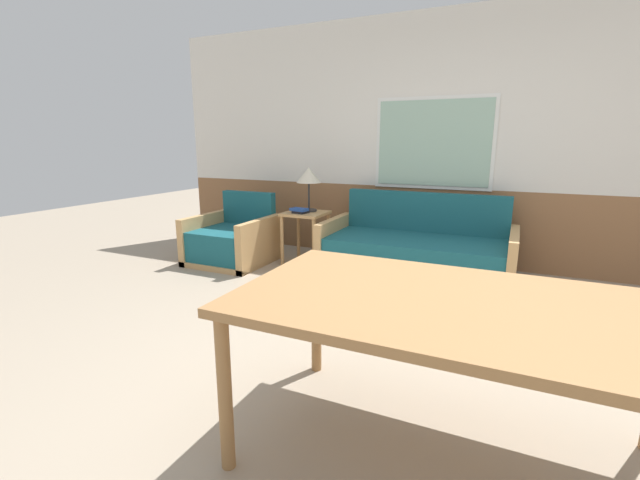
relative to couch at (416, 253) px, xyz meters
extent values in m
plane|color=gray|center=(0.30, -1.99, -0.24)|extent=(16.00, 16.00, 0.00)
cube|color=#8E603D|center=(0.30, 0.64, 0.18)|extent=(7.20, 0.06, 0.85)
cube|color=silver|center=(0.30, 0.64, 1.53)|extent=(7.20, 0.06, 1.85)
cube|color=white|center=(0.00, 0.60, 1.09)|extent=(1.28, 0.01, 0.99)
cube|color=#99BCA8|center=(0.00, 0.59, 1.09)|extent=(1.20, 0.02, 0.91)
cube|color=tan|center=(0.00, -0.03, -0.21)|extent=(1.88, 0.89, 0.06)
cube|color=#195660|center=(0.00, -0.05, -0.02)|extent=(1.72, 0.81, 0.34)
cube|color=#195660|center=(0.00, 0.37, 0.37)|extent=(1.72, 0.10, 0.42)
cube|color=tan|center=(-0.90, -0.03, 0.02)|extent=(0.08, 0.89, 0.54)
cube|color=tan|center=(0.90, -0.03, 0.02)|extent=(0.08, 0.89, 0.54)
cube|color=tan|center=(-2.02, -0.37, -0.21)|extent=(0.84, 0.83, 0.06)
cube|color=#195660|center=(-2.02, -0.39, -0.02)|extent=(0.68, 0.75, 0.33)
cube|color=#195660|center=(-2.02, -0.01, 0.34)|extent=(0.68, 0.10, 0.38)
cube|color=tan|center=(-2.40, -0.37, 0.02)|extent=(0.08, 0.83, 0.53)
cube|color=tan|center=(-1.64, -0.37, 0.02)|extent=(0.08, 0.83, 0.53)
cube|color=tan|center=(-1.25, -0.03, 0.32)|extent=(0.45, 0.45, 0.03)
cylinder|color=tan|center=(-1.45, -0.22, 0.03)|extent=(0.04, 0.04, 0.55)
cylinder|color=tan|center=(-1.05, -0.22, 0.03)|extent=(0.04, 0.04, 0.55)
cylinder|color=tan|center=(-1.45, 0.17, 0.03)|extent=(0.04, 0.04, 0.55)
cylinder|color=tan|center=(-1.05, 0.17, 0.03)|extent=(0.04, 0.04, 0.55)
cylinder|color=#262628|center=(-1.25, 0.05, 0.35)|extent=(0.18, 0.18, 0.02)
cylinder|color=#262628|center=(-1.25, 0.05, 0.51)|extent=(0.02, 0.02, 0.30)
cone|color=beige|center=(-1.25, 0.05, 0.75)|extent=(0.28, 0.28, 0.17)
cube|color=black|center=(-1.27, -0.11, 0.35)|extent=(0.16, 0.16, 0.03)
cube|color=#234799|center=(-1.28, -0.12, 0.38)|extent=(0.20, 0.15, 0.03)
cube|color=#9E7042|center=(0.70, -2.55, 0.47)|extent=(1.77, 1.00, 0.04)
cylinder|color=#9E7042|center=(-0.13, -2.99, 0.10)|extent=(0.06, 0.06, 0.70)
cylinder|color=#9E7042|center=(-0.13, -2.11, 0.10)|extent=(0.06, 0.06, 0.70)
camera|label=1|loc=(0.89, -4.25, 1.12)|focal=24.00mm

